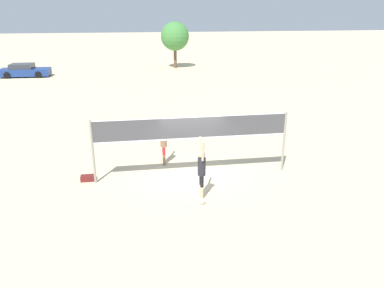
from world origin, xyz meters
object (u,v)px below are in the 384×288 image
Objects in this scene: player_spiker at (202,168)px; tree_left_cluster at (175,36)px; player_blocker at (164,141)px; parked_car_near at (25,71)px; volleyball_net at (192,132)px; gear_bag at (88,178)px; volleyball at (202,201)px.

tree_left_cluster is at bearing -4.93° from player_spiker.
parked_car_near is (-11.80, 24.58, -0.47)m from player_blocker.
tree_left_cluster is at bearing 172.40° from player_blocker.
volleyball_net is 4.51m from gear_bag.
gear_bag is at bearing 176.57° from volleyball_net.
volleyball is 32.37m from tree_left_cluster.
player_blocker is at bearing 104.70° from volleyball.
volleyball_net is 2.93m from volleyball.
tree_left_cluster is (15.58, 3.72, 2.90)m from parked_car_near.
volleyball is at bearing -90.41° from volleyball_net.
volleyball_net is at bearing 1.14° from player_spiker.
volleyball is (0.99, -3.77, -0.95)m from player_blocker.
tree_left_cluster is (6.90, 29.50, 3.39)m from gear_bag.
volleyball reaches higher than gear_bag.
volleyball is 4.85m from gear_bag.
volleyball_net is 3.44× the size of player_spiker.
player_blocker is 4.01m from volleyball.
parked_car_near is at bearing 114.29° from volleyball.
player_spiker is 0.44× the size of tree_left_cluster.
player_spiker is 10.17× the size of volleyball.
player_spiker is 0.47× the size of parked_car_near.
player_spiker reaches higher than player_blocker.
player_spiker is at bearing -63.72° from parked_car_near.
player_blocker is (-1.01, 1.45, -0.83)m from volleyball_net.
volleyball is at bearing -31.97° from gear_bag.
player_blocker is at bearing 17.28° from player_spiker.
player_spiker is 3.52m from player_blocker.
player_spiker is at bearing -27.32° from gear_bag.
parked_car_near is (-12.85, 27.93, -0.60)m from player_spiker.
player_blocker is 3.65× the size of gear_bag.
player_spiker is at bearing -88.86° from volleyball_net.
player_spiker is (0.04, -1.91, -0.71)m from volleyball_net.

